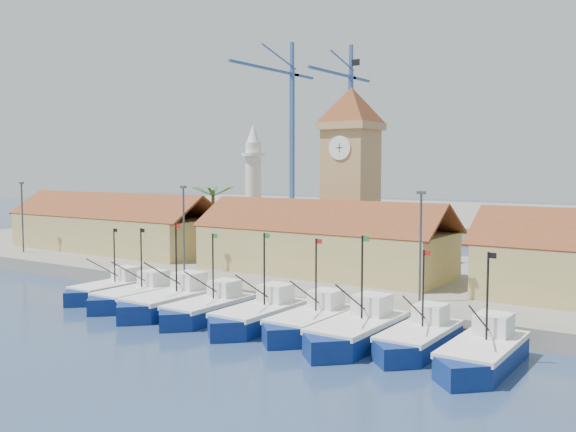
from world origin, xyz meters
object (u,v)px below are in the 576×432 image
Objects in this scene: clock_tower at (351,171)px; minaret at (253,188)px; boat_0 at (108,291)px; boat_4 at (257,318)px.

clock_tower is 1.39× the size of minaret.
boat_0 is 0.91× the size of boat_4.
boat_4 is 33.43m from minaret.
clock_tower is 15.30m from minaret.
minaret is at bearing 92.89° from boat_0.
clock_tower is (-4.60, 23.56, 11.16)m from boat_4.
boat_4 is at bearing -78.94° from clock_tower.
boat_4 is 26.47m from clock_tower.
minaret is (-19.61, 25.56, 8.93)m from boat_4.
boat_0 is at bearing 176.96° from boat_4.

